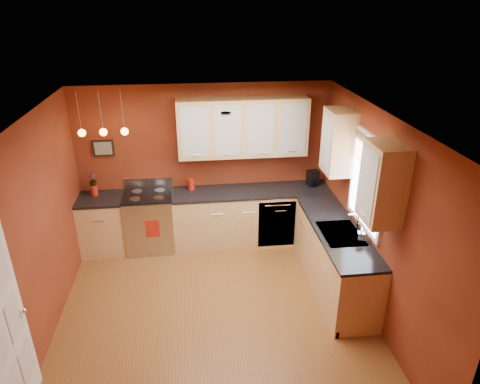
{
  "coord_description": "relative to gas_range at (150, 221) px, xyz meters",
  "views": [
    {
      "loc": [
        -0.21,
        -4.39,
        3.79
      ],
      "look_at": [
        0.44,
        1.0,
        1.29
      ],
      "focal_mm": 32.0,
      "sensor_mm": 36.0,
      "label": 1
    }
  ],
  "objects": [
    {
      "name": "wall_front",
      "position": [
        0.92,
        -3.9,
        0.82
      ],
      "size": [
        4.0,
        0.02,
        2.6
      ],
      "primitive_type": "cube",
      "color": "maroon",
      "rests_on": "floor"
    },
    {
      "name": "pendant_lights",
      "position": [
        -0.53,
        -0.05,
        1.53
      ],
      "size": [
        0.71,
        0.11,
        0.66
      ],
      "color": "gray",
      "rests_on": "ceiling"
    },
    {
      "name": "window",
      "position": [
        2.89,
        -1.5,
        1.21
      ],
      "size": [
        0.06,
        1.02,
        1.22
      ],
      "color": "white",
      "rests_on": "wall_right"
    },
    {
      "name": "wall_right",
      "position": [
        2.92,
        -1.8,
        0.82
      ],
      "size": [
        0.02,
        4.2,
        2.6
      ],
      "primitive_type": "cube",
      "color": "maroon",
      "rests_on": "floor"
    },
    {
      "name": "dishwasher_front",
      "position": [
        2.02,
        -0.29,
        -0.03
      ],
      "size": [
        0.6,
        0.02,
        0.8
      ],
      "primitive_type": "cube",
      "color": "#B7B7BB",
      "rests_on": "base_cabinets_back_right"
    },
    {
      "name": "dish_towel",
      "position": [
        0.06,
        -0.33,
        0.04
      ],
      "size": [
        0.21,
        0.01,
        0.29
      ],
      "primitive_type": "cube",
      "color": "#A21E11",
      "rests_on": "gas_range"
    },
    {
      "name": "door_left_wall",
      "position": [
        -1.05,
        -3.0,
        0.54
      ],
      "size": [
        0.12,
        0.82,
        2.05
      ],
      "color": "white",
      "rests_on": "floor"
    },
    {
      "name": "base_cabinets_back_left",
      "position": [
        -0.73,
        -0.0,
        -0.03
      ],
      "size": [
        0.7,
        0.6,
        0.9
      ],
      "primitive_type": "cube",
      "color": "#DCB176",
      "rests_on": "floor"
    },
    {
      "name": "base_cabinets_back_right",
      "position": [
        1.65,
        -0.0,
        -0.03
      ],
      "size": [
        2.54,
        0.6,
        0.9
      ],
      "primitive_type": "cube",
      "color": "#DCB176",
      "rests_on": "floor"
    },
    {
      "name": "counter_back_right",
      "position": [
        1.65,
        -0.0,
        0.44
      ],
      "size": [
        2.54,
        0.62,
        0.04
      ],
      "primitive_type": "cube",
      "color": "black",
      "rests_on": "base_cabinets_back_right"
    },
    {
      "name": "counter_right",
      "position": [
        2.62,
        -1.35,
        0.44
      ],
      "size": [
        0.62,
        2.1,
        0.04
      ],
      "primitive_type": "cube",
      "color": "black",
      "rests_on": "base_cabinets_right"
    },
    {
      "name": "upper_cabinets_back",
      "position": [
        1.52,
        0.12,
        1.47
      ],
      "size": [
        2.0,
        0.35,
        0.9
      ],
      "primitive_type": "cube",
      "color": "#DCB176",
      "rests_on": "wall_back"
    },
    {
      "name": "soap_pump",
      "position": [
        2.79,
        -1.73,
        0.56
      ],
      "size": [
        0.11,
        0.11,
        0.2
      ],
      "primitive_type": "imported",
      "rotation": [
        0.0,
        0.0,
        -0.24
      ],
      "color": "white",
      "rests_on": "counter_right"
    },
    {
      "name": "red_vase",
      "position": [
        -0.82,
        0.11,
        0.54
      ],
      "size": [
        0.11,
        0.11,
        0.17
      ],
      "primitive_type": "cylinder",
      "color": "#A21E11",
      "rests_on": "counter_back_left"
    },
    {
      "name": "floor",
      "position": [
        0.92,
        -1.8,
        -0.48
      ],
      "size": [
        4.2,
        4.2,
        0.0
      ],
      "primitive_type": "plane",
      "color": "brown",
      "rests_on": "ground"
    },
    {
      "name": "sink",
      "position": [
        2.62,
        -1.5,
        0.43
      ],
      "size": [
        0.5,
        0.7,
        0.33
      ],
      "color": "gray",
      "rests_on": "counter_right"
    },
    {
      "name": "ceiling",
      "position": [
        0.92,
        -1.8,
        2.12
      ],
      "size": [
        4.0,
        4.2,
        0.02
      ],
      "primitive_type": "cube",
      "color": "white",
      "rests_on": "wall_back"
    },
    {
      "name": "wall_back",
      "position": [
        0.92,
        0.3,
        0.82
      ],
      "size": [
        4.0,
        0.02,
        2.6
      ],
      "primitive_type": "cube",
      "color": "maroon",
      "rests_on": "floor"
    },
    {
      "name": "gas_range",
      "position": [
        0.0,
        0.0,
        0.0
      ],
      "size": [
        0.76,
        0.64,
        1.11
      ],
      "color": "#B7B7BB",
      "rests_on": "floor"
    },
    {
      "name": "flowers",
      "position": [
        -0.82,
        0.11,
        0.71
      ],
      "size": [
        0.13,
        0.13,
        0.21
      ],
      "primitive_type": "imported",
      "rotation": [
        0.0,
        0.0,
        0.09
      ],
      "color": "#A21E11",
      "rests_on": "red_vase"
    },
    {
      "name": "upper_cabinets_right",
      "position": [
        2.75,
        -1.48,
        1.47
      ],
      "size": [
        0.35,
        1.95,
        0.9
      ],
      "primitive_type": "cube",
      "color": "#DCB176",
      "rests_on": "wall_right"
    },
    {
      "name": "counter_back_left",
      "position": [
        -0.73,
        -0.0,
        0.44
      ],
      "size": [
        0.7,
        0.62,
        0.04
      ],
      "primitive_type": "cube",
      "color": "black",
      "rests_on": "base_cabinets_back_left"
    },
    {
      "name": "base_cabinets_right",
      "position": [
        2.62,
        -1.35,
        -0.03
      ],
      "size": [
        0.6,
        2.1,
        0.9
      ],
      "primitive_type": "cube",
      "color": "#DCB176",
      "rests_on": "floor"
    },
    {
      "name": "red_canister",
      "position": [
        0.69,
        0.15,
        0.55
      ],
      "size": [
        0.12,
        0.12,
        0.18
      ],
      "color": "#A21E11",
      "rests_on": "counter_back_right"
    },
    {
      "name": "wall_left",
      "position": [
        -1.08,
        -1.8,
        0.82
      ],
      "size": [
        0.02,
        4.2,
        2.6
      ],
      "primitive_type": "cube",
      "color": "maroon",
      "rests_on": "floor"
    },
    {
      "name": "wall_picture",
      "position": [
        -0.63,
        0.28,
        1.17
      ],
      "size": [
        0.32,
        0.03,
        0.26
      ],
      "primitive_type": "cube",
      "color": "black",
      "rests_on": "wall_back"
    },
    {
      "name": "coffee_maker",
      "position": [
        2.68,
        0.07,
        0.58
      ],
      "size": [
        0.2,
        0.19,
        0.25
      ],
      "rotation": [
        0.0,
        0.0,
        0.16
      ],
      "color": "black",
      "rests_on": "counter_back_right"
    }
  ]
}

